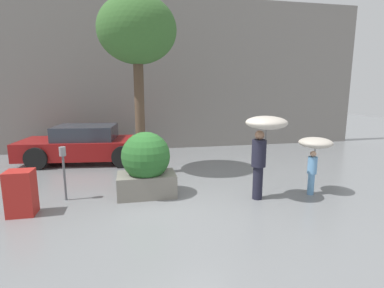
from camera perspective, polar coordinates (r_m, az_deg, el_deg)
name	(u,v)px	position (r m, az deg, el deg)	size (l,w,h in m)	color
ground_plane	(177,208)	(6.40, -2.80, -12.14)	(40.00, 40.00, 0.00)	slate
building_facade	(152,75)	(12.37, -7.68, 12.98)	(18.00, 0.30, 6.00)	gray
planter_box	(146,164)	(6.98, -8.74, -3.87)	(1.33, 1.11, 1.50)	gray
person_adult	(264,136)	(6.66, 13.53, 1.58)	(0.89, 0.89, 1.89)	#1E1E2D
person_child	(315,148)	(7.49, 22.38, -0.70)	(0.76, 0.76, 1.35)	#669ED1
parked_car_near	(87,145)	(10.68, -19.42, -0.14)	(4.40, 2.32, 1.24)	maroon
street_tree	(137,33)	(8.72, -10.41, 20.16)	(2.13, 2.13, 4.92)	brown
parking_meter	(63,162)	(7.14, -23.32, -3.18)	(0.14, 0.14, 1.22)	#595B60
newspaper_box	(21,193)	(6.82, -29.79, -8.09)	(0.50, 0.44, 0.90)	#B2231E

